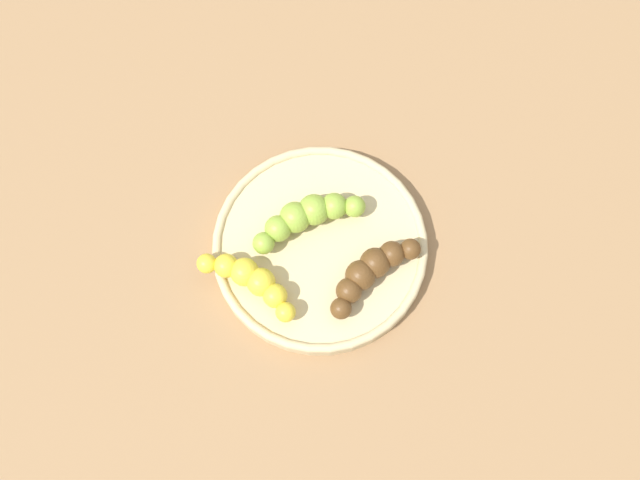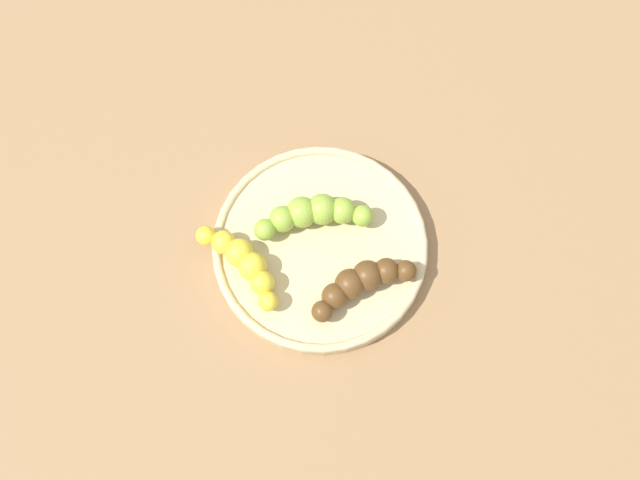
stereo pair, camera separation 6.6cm
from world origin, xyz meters
The scene contains 5 objects.
ground_plane centered at (0.00, 0.00, 0.00)m, with size 2.40×2.40×0.00m, color #936D47.
fruit_bowl centered at (0.00, 0.00, 0.01)m, with size 0.24×0.24×0.02m.
banana_overripe centered at (-0.03, -0.06, 0.04)m, with size 0.10×0.09×0.03m.
banana_green centered at (0.03, 0.02, 0.04)m, with size 0.08×0.12×0.03m.
banana_yellow centered at (-0.05, 0.07, 0.03)m, with size 0.07×0.11×0.03m.
Camera 2 is at (-0.24, -0.09, 0.84)m, focal length 43.96 mm.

